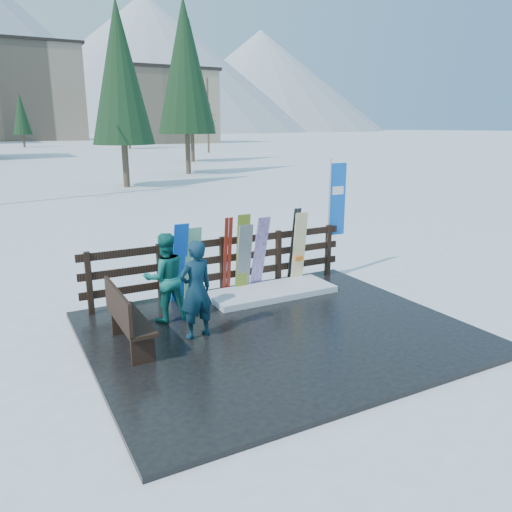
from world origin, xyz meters
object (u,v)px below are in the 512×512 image
snowboard_0 (180,263)px  rental_flag (335,204)px  snowboard_2 (243,254)px  snowboard_1 (193,264)px  person_back (165,277)px  person_front (196,290)px  snowboard_3 (260,253)px  bench (126,317)px  snowboard_5 (299,248)px  snowboard_4 (244,259)px

snowboard_0 → rental_flag: size_ratio=0.62×
snowboard_2 → rental_flag: bearing=6.3°
snowboard_1 → person_back: person_back is taller
person_front → person_back: 0.94m
snowboard_3 → rental_flag: size_ratio=0.62×
bench → person_back: 1.25m
person_back → snowboard_5: bearing=-166.1°
snowboard_2 → snowboard_5: 1.34m
snowboard_4 → snowboard_0: bearing=180.0°
snowboard_1 → snowboard_2: size_ratio=0.91×
person_back → snowboard_0: bearing=-124.6°
person_back → snowboard_1: bearing=-136.2°
snowboard_0 → snowboard_4: (1.36, -0.00, -0.08)m
bench → snowboard_0: snowboard_0 is taller
rental_flag → snowboard_0: bearing=-175.9°
bench → snowboard_1: 2.27m
snowboard_2 → person_front: bearing=-135.3°
snowboard_2 → snowboard_4: snowboard_2 is taller
snowboard_0 → snowboard_2: bearing=0.0°
snowboard_3 → snowboard_5: (0.95, 0.00, -0.00)m
snowboard_5 → rental_flag: bearing=13.6°
rental_flag → snowboard_5: bearing=-166.4°
bench → snowboard_0: bearing=47.4°
snowboard_2 → snowboard_5: bearing=-0.0°
rental_flag → person_back: rental_flag is taller
bench → snowboard_2: bearing=29.3°
snowboard_4 → person_back: bearing=-159.5°
snowboard_2 → person_front: (-1.63, -1.61, -0.02)m
snowboard_5 → person_back: same height
snowboard_3 → person_front: bearing=-141.4°
snowboard_4 → snowboard_3: bearing=0.0°
snowboard_1 → snowboard_4: 1.10m
snowboard_0 → rental_flag: rental_flag is taller
snowboard_0 → snowboard_2: 1.32m
snowboard_2 → rental_flag: (2.45, 0.27, 0.79)m
snowboard_1 → rental_flag: size_ratio=0.57×
snowboard_0 → snowboard_1: size_ratio=1.09×
snowboard_1 → snowboard_5: bearing=0.0°
person_front → snowboard_2: bearing=-144.6°
person_back → snowboard_3: bearing=-161.0°
snowboard_0 → person_back: snowboard_0 is taller
snowboard_2 → snowboard_3: size_ratio=1.02×
snowboard_3 → rental_flag: rental_flag is taller
bench → person_back: (0.90, 0.83, 0.26)m
person_front → snowboard_5: bearing=-160.8°
rental_flag → snowboard_4: bearing=-173.6°
snowboard_2 → snowboard_3: 0.39m
snowboard_5 → snowboard_0: bearing=180.0°
snowboard_1 → person_back: (-0.77, -0.70, 0.04)m
snowboard_5 → snowboard_2: bearing=180.0°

